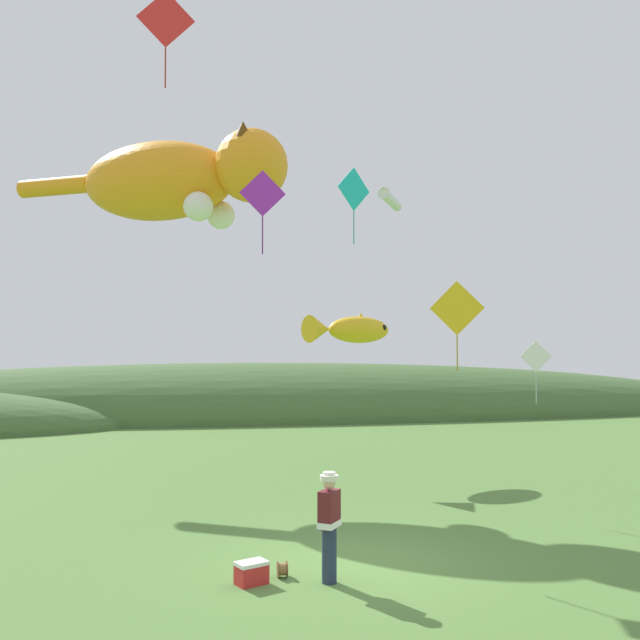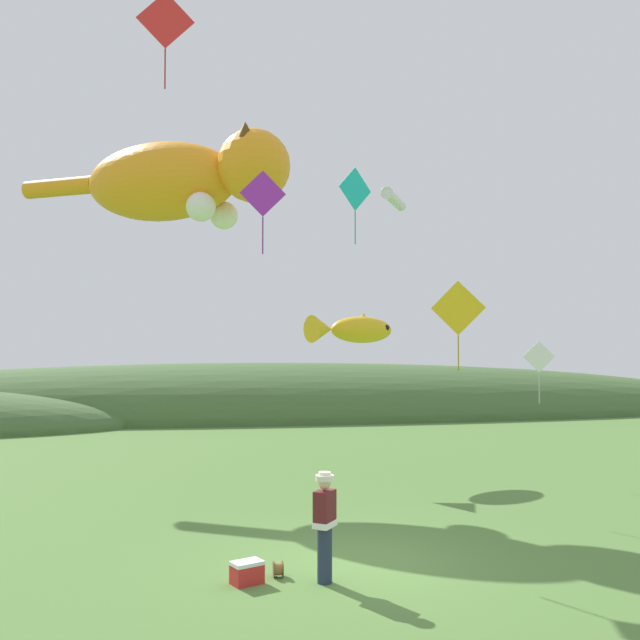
# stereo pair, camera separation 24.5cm
# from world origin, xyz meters

# --- Properties ---
(ground_plane) EXTENTS (120.00, 120.00, 0.00)m
(ground_plane) POSITION_xyz_m (0.00, 0.00, 0.00)
(ground_plane) COLOR #517A38
(distant_hill_ridge) EXTENTS (62.01, 14.43, 5.74)m
(distant_hill_ridge) POSITION_xyz_m (-3.72, 25.93, 0.00)
(distant_hill_ridge) COLOR #426033
(distant_hill_ridge) RESTS_ON ground
(festival_attendant) EXTENTS (0.45, 0.49, 1.77)m
(festival_attendant) POSITION_xyz_m (-0.71, -0.93, 0.95)
(festival_attendant) COLOR #232D47
(festival_attendant) RESTS_ON ground
(kite_spool) EXTENTS (0.16, 0.26, 0.26)m
(kite_spool) POSITION_xyz_m (-1.42, -0.52, 0.13)
(kite_spool) COLOR olive
(kite_spool) RESTS_ON ground
(picnic_cooler) EXTENTS (0.58, 0.50, 0.36)m
(picnic_cooler) POSITION_xyz_m (-1.95, -0.77, 0.18)
(picnic_cooler) COLOR red
(picnic_cooler) RESTS_ON ground
(kite_giant_cat) EXTENTS (8.76, 5.47, 2.93)m
(kite_giant_cat) POSITION_xyz_m (-3.44, 10.33, 9.02)
(kite_giant_cat) COLOR orange
(kite_fish_windsock) EXTENTS (3.19, 2.24, 0.97)m
(kite_fish_windsock) POSITION_xyz_m (1.90, 9.35, 4.33)
(kite_fish_windsock) COLOR gold
(kite_tube_streamer) EXTENTS (1.49, 2.42, 0.44)m
(kite_tube_streamer) POSITION_xyz_m (3.95, 12.05, 9.01)
(kite_tube_streamer) COLOR white
(kite_diamond_white) EXTENTS (0.89, 0.23, 1.81)m
(kite_diamond_white) POSITION_xyz_m (6.88, 6.95, 3.47)
(kite_diamond_white) COLOR white
(kite_diamond_gold) EXTENTS (1.22, 0.67, 2.28)m
(kite_diamond_gold) POSITION_xyz_m (3.64, 4.75, 4.75)
(kite_diamond_gold) COLOR yellow
(kite_diamond_teal) EXTENTS (1.01, 0.64, 2.08)m
(kite_diamond_teal) POSITION_xyz_m (1.30, 6.19, 8.00)
(kite_diamond_teal) COLOR #19BFBF
(kite_diamond_red) EXTENTS (1.27, 0.08, 2.17)m
(kite_diamond_red) POSITION_xyz_m (-3.54, 3.36, 10.96)
(kite_diamond_red) COLOR red
(kite_diamond_violet) EXTENTS (1.12, 0.05, 2.02)m
(kite_diamond_violet) POSITION_xyz_m (-1.30, 4.53, 7.44)
(kite_diamond_violet) COLOR purple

